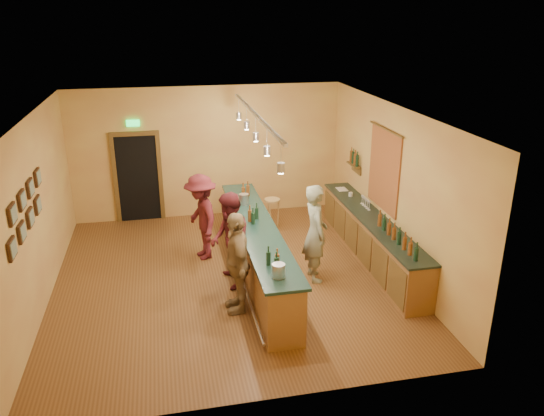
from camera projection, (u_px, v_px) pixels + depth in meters
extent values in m
plane|color=brown|center=(229.00, 278.00, 10.24)|extent=(7.00, 7.00, 0.00)
cube|color=silver|center=(223.00, 112.00, 9.11)|extent=(6.50, 7.00, 0.02)
cube|color=#B97945|center=(208.00, 152.00, 12.88)|extent=(6.50, 0.02, 3.20)
cube|color=#B97945|center=(263.00, 294.00, 6.47)|extent=(6.50, 0.02, 3.20)
cube|color=#B97945|center=(37.00, 213.00, 9.04)|extent=(0.02, 7.00, 3.20)
cube|color=#B97945|center=(392.00, 188.00, 10.30)|extent=(0.02, 7.00, 3.20)
cube|color=black|center=(138.00, 179.00, 12.72)|extent=(0.95, 0.06, 2.10)
cube|color=#553B19|center=(115.00, 180.00, 12.60)|extent=(0.10, 0.08, 2.10)
cube|color=#553B19|center=(160.00, 177.00, 12.81)|extent=(0.10, 0.08, 2.10)
cube|color=#553B19|center=(134.00, 134.00, 12.32)|extent=(1.15, 0.08, 0.10)
cube|color=#19E54C|center=(133.00, 123.00, 12.22)|extent=(0.30, 0.04, 0.15)
cube|color=maroon|center=(384.00, 170.00, 10.58)|extent=(0.03, 1.40, 1.60)
cube|color=#553B19|center=(354.00, 165.00, 12.04)|extent=(0.16, 0.55, 0.03)
cube|color=#553B19|center=(356.00, 169.00, 12.09)|extent=(0.03, 0.55, 0.18)
cube|color=brown|center=(371.00, 239.00, 10.84)|extent=(0.55, 4.50, 0.90)
cube|color=black|center=(373.00, 218.00, 10.67)|extent=(0.60, 4.55, 0.04)
cylinder|color=silver|center=(351.00, 194.00, 11.84)|extent=(0.09, 0.09, 0.09)
cube|color=silver|center=(342.00, 189.00, 12.30)|extent=(0.22, 0.30, 0.01)
cube|color=brown|center=(257.00, 252.00, 10.17)|extent=(0.60, 5.00, 1.00)
cube|color=#162F29|center=(257.00, 226.00, 9.98)|extent=(0.70, 5.10, 0.05)
cylinder|color=silver|center=(239.00, 270.00, 10.22)|extent=(0.05, 5.00, 0.05)
cylinder|color=silver|center=(279.00, 271.00, 8.00)|extent=(0.20, 0.20, 0.22)
cylinder|color=silver|center=(244.00, 199.00, 11.03)|extent=(0.20, 0.20, 0.22)
cube|color=silver|center=(256.00, 115.00, 9.24)|extent=(0.06, 4.60, 0.05)
cylinder|color=silver|center=(281.00, 154.00, 7.48)|extent=(0.01, 0.01, 0.35)
cylinder|color=#A5A5AD|center=(281.00, 168.00, 7.55)|extent=(0.11, 0.11, 0.14)
cylinder|color=#FFEABF|center=(281.00, 173.00, 7.57)|extent=(0.08, 0.08, 0.02)
cylinder|color=silver|center=(267.00, 138.00, 8.39)|extent=(0.01, 0.01, 0.35)
cylinder|color=#A5A5AD|center=(267.00, 150.00, 8.46)|extent=(0.11, 0.11, 0.14)
cylinder|color=#FFEABF|center=(267.00, 155.00, 8.49)|extent=(0.08, 0.08, 0.02)
cylinder|color=silver|center=(256.00, 125.00, 9.31)|extent=(0.01, 0.01, 0.35)
cylinder|color=#A5A5AD|center=(256.00, 137.00, 9.38)|extent=(0.11, 0.11, 0.14)
cylinder|color=#FFEABF|center=(256.00, 141.00, 9.41)|extent=(0.08, 0.08, 0.02)
cylinder|color=silver|center=(246.00, 115.00, 10.22)|extent=(0.01, 0.01, 0.35)
cylinder|color=#A5A5AD|center=(247.00, 125.00, 10.29)|extent=(0.11, 0.11, 0.14)
cylinder|color=#FFEABF|center=(247.00, 129.00, 10.32)|extent=(0.08, 0.08, 0.02)
cylinder|color=silver|center=(239.00, 106.00, 11.14)|extent=(0.01, 0.01, 0.35)
cylinder|color=#A5A5AD|center=(239.00, 116.00, 11.21)|extent=(0.11, 0.11, 0.14)
cylinder|color=#FFEABF|center=(239.00, 120.00, 11.24)|extent=(0.08, 0.08, 0.02)
imported|color=gray|center=(315.00, 233.00, 9.90)|extent=(0.46, 0.70, 1.89)
imported|color=#59191E|center=(230.00, 241.00, 9.67)|extent=(0.72, 0.90, 1.80)
imported|color=#997A51|center=(237.00, 262.00, 8.87)|extent=(0.45, 1.05, 1.79)
imported|color=#59191E|center=(201.00, 217.00, 10.79)|extent=(0.90, 1.27, 1.79)
cylinder|color=#A88A4C|center=(272.00, 200.00, 12.25)|extent=(0.36, 0.36, 0.04)
cylinder|color=#A88A4C|center=(278.00, 215.00, 12.41)|extent=(0.04, 0.04, 0.71)
cylinder|color=#A88A4C|center=(268.00, 213.00, 12.48)|extent=(0.04, 0.04, 0.71)
cylinder|color=#A88A4C|center=(270.00, 217.00, 12.26)|extent=(0.04, 0.04, 0.71)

